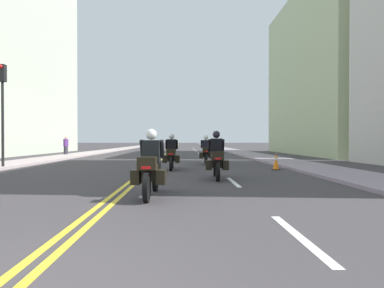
{
  "coord_description": "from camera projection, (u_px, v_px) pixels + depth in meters",
  "views": [
    {
      "loc": [
        1.61,
        -2.58,
        1.34
      ],
      "look_at": [
        2.06,
        14.53,
        1.15
      ],
      "focal_mm": 31.17,
      "sensor_mm": 36.0,
      "label": 1
    }
  ],
  "objects": [
    {
      "name": "motorcycle_0",
      "position": [
        151.0,
        169.0,
        7.83
      ],
      "size": [
        0.78,
        2.26,
        1.61
      ],
      "rotation": [
        0.0,
        0.0,
        -0.04
      ],
      "color": "black",
      "rests_on": "ground"
    },
    {
      "name": "lane_dashes_white",
      "position": [
        200.0,
        154.0,
        31.62
      ],
      "size": [
        0.14,
        56.4,
        0.01
      ],
      "color": "silver",
      "rests_on": "ground"
    },
    {
      "name": "building_left_1",
      "position": [
        8.0,
        37.0,
        32.39
      ],
      "size": [
        6.68,
        21.33,
        22.87
      ],
      "color": "#B8C0AB",
      "rests_on": "ground"
    },
    {
      "name": "traffic_light_near",
      "position": [
        2.0,
        97.0,
        15.54
      ],
      "size": [
        0.28,
        0.38,
        4.88
      ],
      "color": "black",
      "rests_on": "ground"
    },
    {
      "name": "sidewalk_left",
      "position": [
        122.0,
        149.0,
        50.32
      ],
      "size": [
        2.55,
        144.0,
        0.12
      ],
      "primitive_type": "cube",
      "color": "#A59594",
      "rests_on": "ground"
    },
    {
      "name": "motorcycle_2",
      "position": [
        171.0,
        155.0,
        15.16
      ],
      "size": [
        0.76,
        2.17,
        1.66
      ],
      "rotation": [
        0.0,
        0.0,
        -0.0
      ],
      "color": "black",
      "rests_on": "ground"
    },
    {
      "name": "traffic_cone_0",
      "position": [
        276.0,
        162.0,
        15.08
      ],
      "size": [
        0.33,
        0.33,
        0.75
      ],
      "color": "black",
      "rests_on": "ground"
    },
    {
      "name": "building_right_1",
      "position": [
        340.0,
        74.0,
        31.82
      ],
      "size": [
        9.02,
        18.35,
        15.36
      ],
      "color": "#9CAB80",
      "rests_on": "ground"
    },
    {
      "name": "ground_plane",
      "position": [
        173.0,
        149.0,
        50.53
      ],
      "size": [
        264.0,
        264.0,
        0.0
      ],
      "primitive_type": "plane",
      "color": "#383437"
    },
    {
      "name": "motorcycle_1",
      "position": [
        216.0,
        160.0,
        11.51
      ],
      "size": [
        0.78,
        2.21,
        1.67
      ],
      "rotation": [
        0.0,
        0.0,
        -0.04
      ],
      "color": "black",
      "rests_on": "ground"
    },
    {
      "name": "pedestrian_0",
      "position": [
        66.0,
        146.0,
        29.08
      ],
      "size": [
        0.38,
        0.42,
        1.68
      ],
      "rotation": [
        0.0,
        0.0,
        1.02
      ],
      "color": "#2B2A32",
      "rests_on": "ground"
    },
    {
      "name": "centreline_yellow_outer",
      "position": [
        173.0,
        149.0,
        50.53
      ],
      "size": [
        0.12,
        132.0,
        0.01
      ],
      "primitive_type": "cube",
      "color": "yellow",
      "rests_on": "ground"
    },
    {
      "name": "sidewalk_right",
      "position": [
        223.0,
        149.0,
        50.73
      ],
      "size": [
        2.55,
        144.0,
        0.12
      ],
      "primitive_type": "cube",
      "color": "gray",
      "rests_on": "ground"
    },
    {
      "name": "centreline_yellow_inner",
      "position": [
        172.0,
        149.0,
        50.52
      ],
      "size": [
        0.12,
        132.0,
        0.01
      ],
      "primitive_type": "cube",
      "color": "yellow",
      "rests_on": "ground"
    },
    {
      "name": "motorcycle_3",
      "position": [
        206.0,
        152.0,
        18.6
      ],
      "size": [
        0.77,
        2.12,
        1.63
      ],
      "rotation": [
        0.0,
        0.0,
        -0.03
      ],
      "color": "black",
      "rests_on": "ground"
    }
  ]
}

